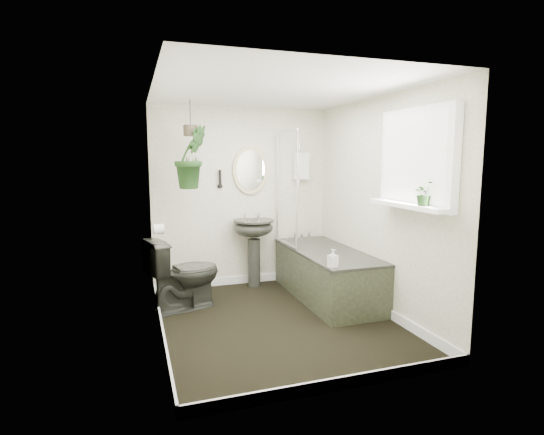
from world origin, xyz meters
name	(u,v)px	position (x,y,z in m)	size (l,w,h in m)	color
floor	(277,321)	(0.00, 0.00, -0.01)	(2.30, 2.80, 0.02)	black
ceiling	(277,89)	(0.00, 0.00, 2.31)	(2.30, 2.80, 0.02)	white
wall_back	(242,197)	(0.00, 1.41, 1.15)	(2.30, 0.02, 2.30)	white
wall_front	(344,233)	(0.00, -1.41, 1.15)	(2.30, 0.02, 2.30)	white
wall_left	(156,214)	(-1.16, 0.00, 1.15)	(0.02, 2.80, 2.30)	white
wall_right	(379,205)	(1.16, 0.00, 1.15)	(0.02, 2.80, 2.30)	white
skirting	(277,316)	(0.00, 0.00, 0.05)	(2.30, 2.80, 0.10)	white
bathtub	(327,274)	(0.80, 0.50, 0.29)	(0.72, 1.72, 0.58)	#272822
bath_screen	(287,189)	(0.47, 0.99, 1.28)	(0.04, 0.72, 1.40)	silver
shower_box	(301,166)	(0.80, 1.34, 1.55)	(0.20, 0.10, 0.35)	white
oval_mirror	(250,170)	(0.11, 1.37, 1.50)	(0.46, 0.03, 0.62)	beige
wall_sconce	(220,179)	(-0.29, 1.36, 1.40)	(0.04, 0.04, 0.22)	black
toilet_roll_holder	(159,229)	(-1.10, 0.70, 0.90)	(0.11, 0.11, 0.11)	white
window_recess	(417,159)	(1.09, -0.70, 1.65)	(0.08, 1.00, 0.90)	white
window_sill	(408,205)	(1.02, -0.70, 1.23)	(0.18, 1.00, 0.04)	white
window_blinds	(413,159)	(1.04, -0.70, 1.65)	(0.01, 0.86, 0.76)	white
toilet	(184,273)	(-0.85, 0.66, 0.40)	(0.45, 0.78, 0.80)	#272822
pedestal_sink	(254,253)	(0.11, 1.23, 0.44)	(0.52, 0.44, 0.88)	#272822
sill_plant	(424,193)	(1.02, -0.92, 1.36)	(0.19, 0.17, 0.21)	black
hanging_plant	(191,157)	(-0.70, 0.95, 1.67)	(0.39, 0.32, 0.71)	black
soap_bottle	(333,258)	(0.51, -0.23, 0.67)	(0.08, 0.08, 0.18)	black
hanging_pot	(191,131)	(-0.70, 0.95, 1.96)	(0.16, 0.16, 0.12)	#393022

